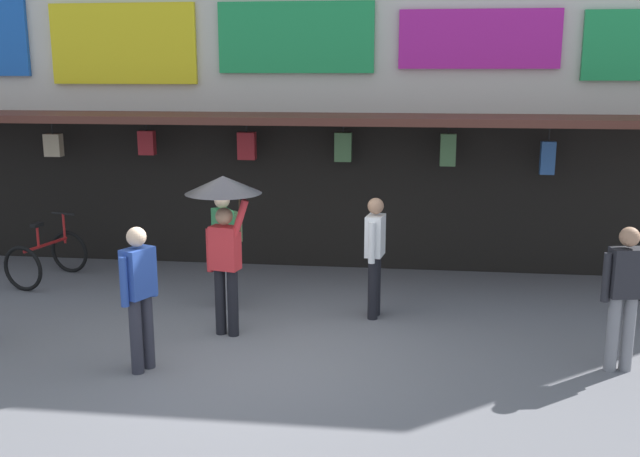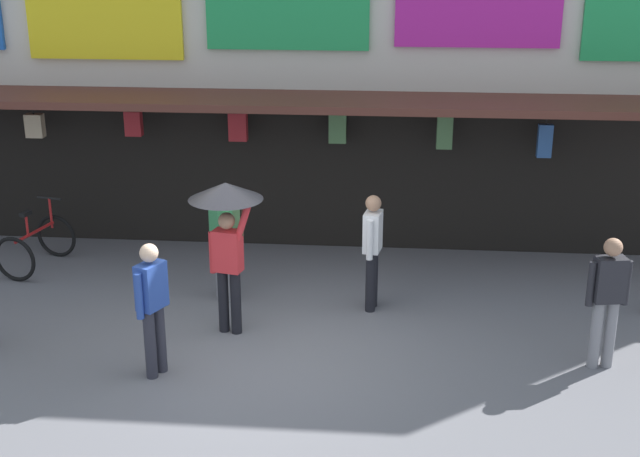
{
  "view_description": "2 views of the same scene",
  "coord_description": "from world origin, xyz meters",
  "px_view_note": "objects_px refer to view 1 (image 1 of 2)",
  "views": [
    {
      "loc": [
        1.89,
        -8.04,
        3.38
      ],
      "look_at": [
        0.7,
        1.56,
        1.22
      ],
      "focal_mm": 40.3,
      "sensor_mm": 36.0,
      "label": 1
    },
    {
      "loc": [
        1.72,
        -9.65,
        5.08
      ],
      "look_at": [
        0.77,
        1.03,
        1.34
      ],
      "focal_mm": 47.88,
      "sensor_mm": 36.0,
      "label": 2
    }
  ],
  "objects_px": {
    "bicycle_parked": "(47,258)",
    "pedestrian_in_red": "(225,241)",
    "pedestrian_in_white": "(624,291)",
    "pedestrian_in_purple": "(139,291)",
    "pedestrian_in_yellow": "(375,251)",
    "pedestrian_with_umbrella": "(224,211)"
  },
  "relations": [
    {
      "from": "bicycle_parked",
      "to": "pedestrian_in_red",
      "type": "relative_size",
      "value": 0.77
    },
    {
      "from": "pedestrian_in_white",
      "to": "pedestrian_in_red",
      "type": "xyz_separation_m",
      "value": [
        -5.0,
        1.64,
        0.04
      ]
    },
    {
      "from": "pedestrian_in_white",
      "to": "pedestrian_in_purple",
      "type": "bearing_deg",
      "value": -172.95
    },
    {
      "from": "pedestrian_in_purple",
      "to": "pedestrian_in_white",
      "type": "bearing_deg",
      "value": 7.05
    },
    {
      "from": "bicycle_parked",
      "to": "pedestrian_in_yellow",
      "type": "height_order",
      "value": "pedestrian_in_yellow"
    },
    {
      "from": "pedestrian_in_yellow",
      "to": "pedestrian_with_umbrella",
      "type": "bearing_deg",
      "value": -153.67
    },
    {
      "from": "bicycle_parked",
      "to": "pedestrian_in_yellow",
      "type": "distance_m",
      "value": 5.47
    },
    {
      "from": "pedestrian_in_white",
      "to": "pedestrian_in_red",
      "type": "relative_size",
      "value": 1.0
    },
    {
      "from": "pedestrian_with_umbrella",
      "to": "pedestrian_in_red",
      "type": "xyz_separation_m",
      "value": [
        -0.29,
        1.08,
        -0.66
      ]
    },
    {
      "from": "pedestrian_in_white",
      "to": "pedestrian_in_yellow",
      "type": "relative_size",
      "value": 1.0
    },
    {
      "from": "pedestrian_in_white",
      "to": "pedestrian_in_yellow",
      "type": "distance_m",
      "value": 3.22
    },
    {
      "from": "pedestrian_with_umbrella",
      "to": "pedestrian_in_yellow",
      "type": "distance_m",
      "value": 2.18
    },
    {
      "from": "pedestrian_in_yellow",
      "to": "pedestrian_in_red",
      "type": "relative_size",
      "value": 1.0
    },
    {
      "from": "pedestrian_in_yellow",
      "to": "pedestrian_in_red",
      "type": "xyz_separation_m",
      "value": [
        -2.14,
        0.16,
        0.04
      ]
    },
    {
      "from": "pedestrian_with_umbrella",
      "to": "pedestrian_in_white",
      "type": "relative_size",
      "value": 1.24
    },
    {
      "from": "bicycle_parked",
      "to": "pedestrian_in_red",
      "type": "distance_m",
      "value": 3.37
    },
    {
      "from": "pedestrian_in_white",
      "to": "pedestrian_in_red",
      "type": "height_order",
      "value": "same"
    },
    {
      "from": "bicycle_parked",
      "to": "pedestrian_in_yellow",
      "type": "bearing_deg",
      "value": -11.29
    },
    {
      "from": "pedestrian_with_umbrella",
      "to": "pedestrian_in_red",
      "type": "relative_size",
      "value": 1.24
    },
    {
      "from": "pedestrian_with_umbrella",
      "to": "pedestrian_in_white",
      "type": "xyz_separation_m",
      "value": [
        4.71,
        -0.55,
        -0.69
      ]
    },
    {
      "from": "pedestrian_with_umbrella",
      "to": "pedestrian_in_red",
      "type": "bearing_deg",
      "value": 104.8
    },
    {
      "from": "pedestrian_with_umbrella",
      "to": "pedestrian_in_white",
      "type": "height_order",
      "value": "pedestrian_with_umbrella"
    }
  ]
}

